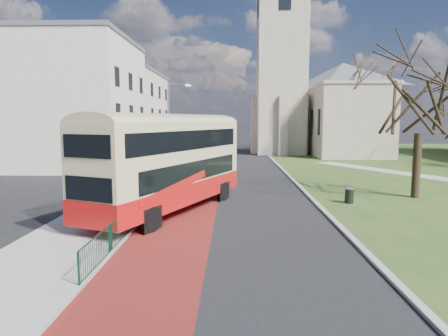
{
  "coord_description": "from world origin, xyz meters",
  "views": [
    {
      "loc": [
        1.36,
        -18.65,
        4.74
      ],
      "look_at": [
        0.85,
        4.18,
        2.0
      ],
      "focal_mm": 32.0,
      "sensor_mm": 36.0,
      "label": 1
    }
  ],
  "objects_px": {
    "streetlamp": "(171,122)",
    "bus": "(170,159)",
    "winter_tree_near": "(421,81)",
    "litter_bin": "(349,196)"
  },
  "relations": [
    {
      "from": "streetlamp",
      "to": "winter_tree_near",
      "type": "xyz_separation_m",
      "value": [
        16.88,
        -12.33,
        2.44
      ]
    },
    {
      "from": "streetlamp",
      "to": "bus",
      "type": "distance_m",
      "value": 16.7
    },
    {
      "from": "bus",
      "to": "winter_tree_near",
      "type": "height_order",
      "value": "winter_tree_near"
    },
    {
      "from": "bus",
      "to": "streetlamp",
      "type": "bearing_deg",
      "value": 121.56
    },
    {
      "from": "bus",
      "to": "winter_tree_near",
      "type": "xyz_separation_m",
      "value": [
        14.41,
        4.08,
        4.26
      ]
    },
    {
      "from": "streetlamp",
      "to": "bus",
      "type": "height_order",
      "value": "streetlamp"
    },
    {
      "from": "streetlamp",
      "to": "bus",
      "type": "xyz_separation_m",
      "value": [
        2.47,
        -16.42,
        -1.83
      ]
    },
    {
      "from": "bus",
      "to": "winter_tree_near",
      "type": "distance_m",
      "value": 15.57
    },
    {
      "from": "bus",
      "to": "litter_bin",
      "type": "bearing_deg",
      "value": 35.96
    },
    {
      "from": "bus",
      "to": "winter_tree_near",
      "type": "relative_size",
      "value": 1.16
    }
  ]
}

